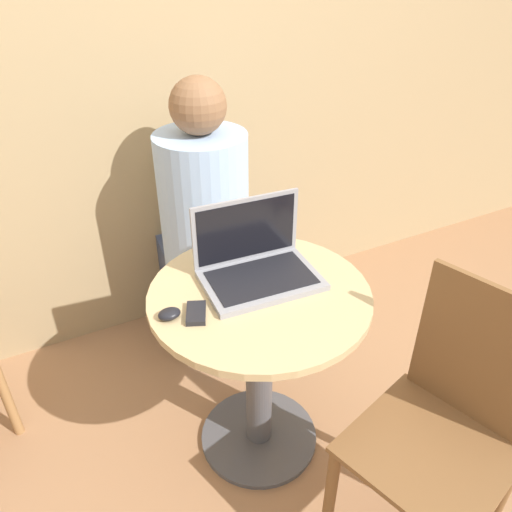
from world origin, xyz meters
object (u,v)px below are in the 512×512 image
cell_phone (196,313)px  person_seated (203,241)px  chair_empty (443,431)px  laptop (256,263)px

cell_phone → person_seated: person_seated is taller
chair_empty → person_seated: person_seated is taller
laptop → cell_phone: bearing=-158.7°
laptop → person_seated: bearing=86.0°
person_seated → cell_phone: bearing=-112.5°
cell_phone → chair_empty: (0.52, -0.52, -0.24)m
cell_phone → person_seated: (0.29, 0.69, -0.20)m
cell_phone → person_seated: size_ratio=0.09×
cell_phone → person_seated: 0.78m
person_seated → chair_empty: bearing=-79.0°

